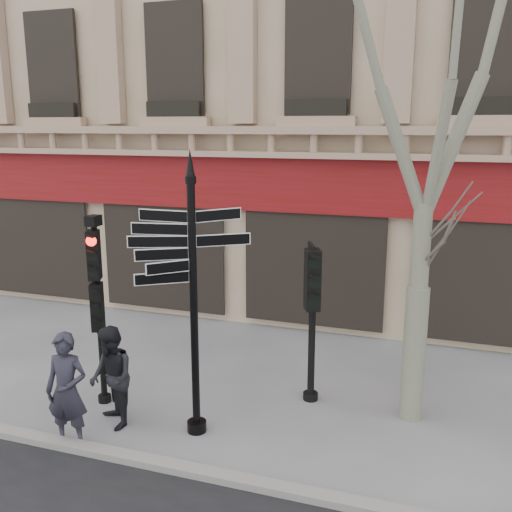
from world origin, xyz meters
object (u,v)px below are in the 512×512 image
Objects in this scene: traffic_signal_secondary at (313,296)px; pedestrian_b at (111,378)px; fingerpost at (192,248)px; traffic_signal_main at (98,287)px; pedestrian_a at (67,391)px; plane_tree at (436,28)px.

traffic_signal_secondary reaches higher than pedestrian_b.
fingerpost is 1.34× the size of traffic_signal_main.
pedestrian_b is at bearing 60.03° from pedestrian_a.
traffic_signal_main is at bearing 175.98° from traffic_signal_secondary.
traffic_signal_main is at bearing -167.39° from plane_tree.
plane_tree is at bearing 1.38° from fingerpost.
pedestrian_a reaches higher than pedestrian_b.
traffic_signal_main is 1.99× the size of pedestrian_b.
traffic_signal_secondary is 1.52× the size of pedestrian_a.
plane_tree reaches higher than traffic_signal_main.
traffic_signal_main is 1.21× the size of traffic_signal_secondary.
fingerpost is 4.93m from plane_tree.
pedestrian_a is at bearing -70.19° from pedestrian_b.
fingerpost is at bearing -33.79° from traffic_signal_main.
fingerpost reaches higher than traffic_signal_secondary.
fingerpost reaches higher than pedestrian_a.
pedestrian_a is (-3.25, -2.73, -1.06)m from traffic_signal_secondary.
traffic_signal_main reaches higher than traffic_signal_secondary.
pedestrian_b is at bearing -69.85° from traffic_signal_main.
fingerpost is at bearing -155.84° from traffic_signal_secondary.
traffic_signal_main is 1.85× the size of pedestrian_a.
fingerpost is at bearing 53.16° from pedestrian_b.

